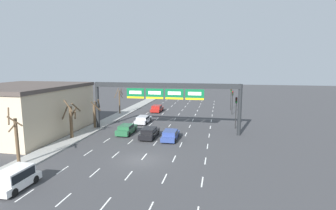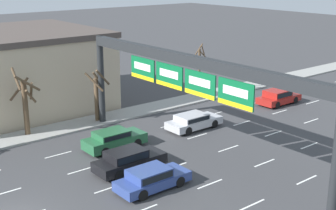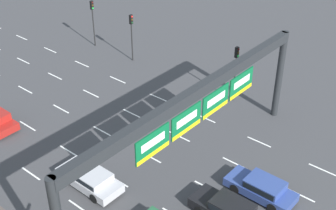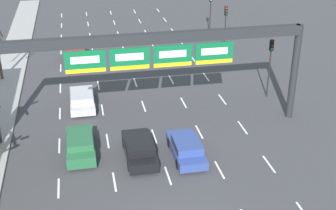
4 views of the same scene
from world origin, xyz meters
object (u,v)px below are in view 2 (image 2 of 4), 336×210
object	(u,v)px
car_blue	(151,178)
car_silver	(193,121)
sign_gantry	(188,76)
tree_bare_furthest	(97,95)
car_red	(278,96)
tree_bare_third	(199,68)
tree_bare_closest	(25,101)
car_green	(114,139)
car_black	(128,159)

from	to	relation	value
car_blue	car_silver	bearing A→B (deg)	125.39
sign_gantry	tree_bare_furthest	distance (m)	11.58
car_red	tree_bare_third	world-z (taller)	tree_bare_third
car_blue	tree_bare_closest	xyz separation A→B (m)	(-13.13, -1.98, 2.07)
car_silver	car_green	world-z (taller)	car_green
tree_bare_closest	tree_bare_furthest	bearing A→B (deg)	85.32
sign_gantry	car_blue	world-z (taller)	sign_gantry
car_silver	car_green	distance (m)	7.28
car_black	car_red	bearing A→B (deg)	100.46
car_blue	tree_bare_closest	distance (m)	13.44
car_blue	car_black	world-z (taller)	car_black
sign_gantry	car_black	bearing A→B (deg)	-111.12
car_blue	car_black	bearing A→B (deg)	171.43
car_blue	tree_bare_third	distance (m)	20.97
tree_bare_closest	tree_bare_third	bearing A→B (deg)	90.75
car_red	tree_bare_furthest	distance (m)	17.23
tree_bare_closest	car_green	bearing A→B (deg)	30.38
sign_gantry	tree_bare_third	world-z (taller)	sign_gantry
car_silver	tree_bare_furthest	distance (m)	8.22
car_red	tree_bare_third	bearing A→B (deg)	-149.38
car_blue	tree_bare_third	xyz separation A→B (m)	(-13.37, 16.02, 2.16)
car_silver	tree_bare_third	size ratio (longest dim) A/B	0.91
tree_bare_furthest	car_red	bearing A→B (deg)	69.48
car_silver	sign_gantry	bearing A→B (deg)	-45.50
tree_bare_furthest	tree_bare_third	bearing A→B (deg)	93.41
car_blue	car_green	xyz separation A→B (m)	(-6.77, 1.75, 0.03)
sign_gantry	car_blue	size ratio (longest dim) A/B	4.85
car_red	tree_bare_closest	distance (m)	23.01
car_blue	tree_bare_furthest	bearing A→B (deg)	162.70
car_black	car_green	bearing A→B (deg)	160.94
car_green	car_blue	bearing A→B (deg)	-14.49
car_silver	tree_bare_furthest	xyz separation A→B (m)	(-6.24, -5.08, 1.70)
car_silver	car_blue	bearing A→B (deg)	-54.61
car_green	tree_bare_furthest	bearing A→B (deg)	159.56
sign_gantry	car_green	distance (m)	7.66
sign_gantry	car_green	size ratio (longest dim) A/B	4.87
tree_bare_furthest	car_blue	bearing A→B (deg)	-17.30
sign_gantry	car_silver	size ratio (longest dim) A/B	4.69
car_black	tree_bare_furthest	world-z (taller)	tree_bare_furthest
car_red	tree_bare_furthest	size ratio (longest dim) A/B	0.99
sign_gantry	car_black	distance (m)	6.46
tree_bare_third	tree_bare_furthest	size ratio (longest dim) A/B	1.13
car_black	car_red	world-z (taller)	car_black
car_silver	car_black	bearing A→B (deg)	-68.44
car_blue	car_silver	distance (m)	11.07
sign_gantry	tree_bare_third	bearing A→B (deg)	134.71
car_blue	sign_gantry	bearing A→B (deg)	111.21
tree_bare_third	sign_gantry	bearing A→B (deg)	-45.29
car_red	car_silver	bearing A→B (deg)	-88.83
car_black	car_red	distance (m)	19.88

